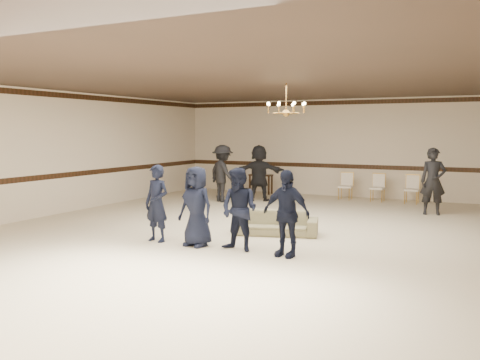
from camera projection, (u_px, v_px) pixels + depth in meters
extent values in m
cube|color=beige|center=(267.00, 236.00, 10.67)|extent=(12.00, 14.00, 0.01)
cube|color=#34251D|center=(268.00, 79.00, 10.36)|extent=(12.00, 14.00, 0.01)
cube|color=beige|center=(353.00, 148.00, 16.76)|extent=(12.00, 0.01, 3.20)
cube|color=beige|center=(52.00, 153.00, 13.17)|extent=(0.01, 14.00, 3.20)
cube|color=black|center=(353.00, 166.00, 16.80)|extent=(12.00, 0.02, 0.14)
cube|color=black|center=(354.00, 102.00, 16.60)|extent=(12.00, 0.02, 0.14)
imported|color=black|center=(157.00, 203.00, 10.05)|extent=(0.59, 0.43, 1.51)
imported|color=black|center=(196.00, 206.00, 9.65)|extent=(0.80, 0.59, 1.51)
imported|color=black|center=(239.00, 210.00, 9.26)|extent=(0.81, 0.67, 1.51)
imported|color=black|center=(286.00, 213.00, 8.86)|extent=(0.93, 0.49, 1.51)
imported|color=#7E7954|center=(276.00, 223.00, 10.76)|extent=(1.83, 1.11, 0.50)
imported|color=black|center=(223.00, 174.00, 15.66)|extent=(1.29, 1.08, 1.73)
imported|color=black|center=(259.00, 173.00, 15.88)|extent=(1.69, 0.99, 1.73)
imported|color=black|center=(433.00, 181.00, 13.27)|extent=(0.71, 0.55, 1.73)
cube|color=#341E11|center=(261.00, 184.00, 17.70)|extent=(0.81, 0.36, 0.67)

